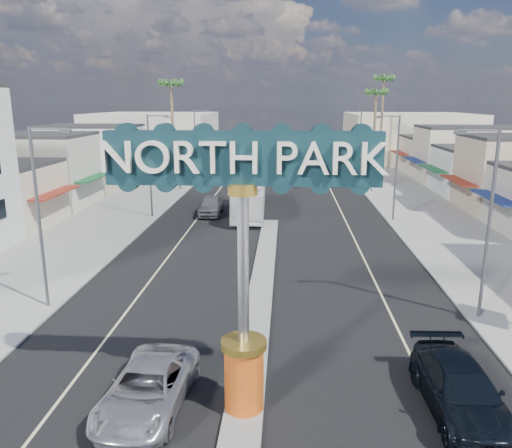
# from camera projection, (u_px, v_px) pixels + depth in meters

# --- Properties ---
(ground) EXTENTS (160.00, 160.00, 0.00)m
(ground) POSITION_uv_depth(u_px,v_px,m) (271.00, 219.00, 43.92)
(ground) COLOR gray
(ground) RESTS_ON ground
(road) EXTENTS (20.00, 120.00, 0.01)m
(road) POSITION_uv_depth(u_px,v_px,m) (271.00, 219.00, 43.91)
(road) COLOR black
(road) RESTS_ON ground
(median_island) EXTENTS (1.30, 30.00, 0.16)m
(median_island) POSITION_uv_depth(u_px,v_px,m) (262.00, 283.00, 28.40)
(median_island) COLOR gray
(median_island) RESTS_ON ground
(sidewalk_left) EXTENTS (8.00, 120.00, 0.12)m
(sidewalk_left) POSITION_uv_depth(u_px,v_px,m) (115.00, 216.00, 44.73)
(sidewalk_left) COLOR gray
(sidewalk_left) RESTS_ON ground
(sidewalk_right) EXTENTS (8.00, 120.00, 0.12)m
(sidewalk_right) POSITION_uv_depth(u_px,v_px,m) (433.00, 221.00, 43.07)
(sidewalk_right) COLOR gray
(sidewalk_right) RESTS_ON ground
(storefront_row_left) EXTENTS (12.00, 42.00, 6.00)m
(storefront_row_left) POSITION_uv_depth(u_px,v_px,m) (66.00, 165.00, 57.20)
(storefront_row_left) COLOR beige
(storefront_row_left) RESTS_ON ground
(storefront_row_right) EXTENTS (12.00, 42.00, 6.00)m
(storefront_row_right) POSITION_uv_depth(u_px,v_px,m) (495.00, 168.00, 54.36)
(storefront_row_right) COLOR #B7B29E
(storefront_row_right) RESTS_ON ground
(backdrop_far_left) EXTENTS (20.00, 20.00, 8.00)m
(backdrop_far_left) POSITION_uv_depth(u_px,v_px,m) (155.00, 136.00, 87.84)
(backdrop_far_left) COLOR #B7B29E
(backdrop_far_left) RESTS_ON ground
(backdrop_far_right) EXTENTS (20.00, 20.00, 8.00)m
(backdrop_far_right) POSITION_uv_depth(u_px,v_px,m) (408.00, 137.00, 85.24)
(backdrop_far_right) COLOR beige
(backdrop_far_right) RESTS_ON ground
(gateway_sign) EXTENTS (8.20, 1.50, 9.15)m
(gateway_sign) POSITION_uv_depth(u_px,v_px,m) (243.00, 242.00, 15.34)
(gateway_sign) COLOR #DE4211
(gateway_sign) RESTS_ON median_island
(traffic_signal_left) EXTENTS (5.09, 0.45, 6.00)m
(traffic_signal_left) POSITION_uv_depth(u_px,v_px,m) (195.00, 153.00, 56.98)
(traffic_signal_left) COLOR #47474C
(traffic_signal_left) RESTS_ON ground
(traffic_signal_right) EXTENTS (5.09, 0.45, 6.00)m
(traffic_signal_right) POSITION_uv_depth(u_px,v_px,m) (357.00, 154.00, 55.90)
(traffic_signal_right) COLOR #47474C
(traffic_signal_right) RESTS_ON ground
(streetlight_l_near) EXTENTS (2.03, 0.22, 9.00)m
(streetlight_l_near) POSITION_uv_depth(u_px,v_px,m) (41.00, 210.00, 23.94)
(streetlight_l_near) COLOR #47474C
(streetlight_l_near) RESTS_ON ground
(streetlight_l_mid) EXTENTS (2.03, 0.22, 9.00)m
(streetlight_l_mid) POSITION_uv_depth(u_px,v_px,m) (151.00, 161.00, 43.31)
(streetlight_l_mid) COLOR #47474C
(streetlight_l_mid) RESTS_ON ground
(streetlight_l_far) EXTENTS (2.03, 0.22, 9.00)m
(streetlight_l_far) POSITION_uv_depth(u_px,v_px,m) (196.00, 141.00, 64.62)
(streetlight_l_far) COLOR #47474C
(streetlight_l_far) RESTS_ON ground
(streetlight_r_near) EXTENTS (2.03, 0.22, 9.00)m
(streetlight_r_near) POSITION_uv_depth(u_px,v_px,m) (486.00, 216.00, 22.70)
(streetlight_r_near) COLOR #47474C
(streetlight_r_near) RESTS_ON ground
(streetlight_r_mid) EXTENTS (2.03, 0.22, 9.00)m
(streetlight_r_mid) POSITION_uv_depth(u_px,v_px,m) (395.00, 162.00, 42.08)
(streetlight_r_mid) COLOR #47474C
(streetlight_r_mid) RESTS_ON ground
(streetlight_r_far) EXTENTS (2.03, 0.22, 9.00)m
(streetlight_r_far) POSITION_uv_depth(u_px,v_px,m) (359.00, 142.00, 63.39)
(streetlight_r_far) COLOR #47474C
(streetlight_r_far) RESTS_ON ground
(palm_left_far) EXTENTS (2.60, 2.60, 13.10)m
(palm_left_far) POSITION_uv_depth(u_px,v_px,m) (171.00, 89.00, 61.28)
(palm_left_far) COLOR brown
(palm_left_far) RESTS_ON ground
(palm_right_mid) EXTENTS (2.60, 2.60, 12.10)m
(palm_right_mid) POSITION_uv_depth(u_px,v_px,m) (376.00, 97.00, 65.77)
(palm_right_mid) COLOR brown
(palm_right_mid) RESTS_ON ground
(palm_right_far) EXTENTS (2.60, 2.60, 14.10)m
(palm_right_far) POSITION_uv_depth(u_px,v_px,m) (384.00, 84.00, 71.04)
(palm_right_far) COLOR brown
(palm_right_far) RESTS_ON ground
(suv_left) EXTENTS (2.85, 5.59, 1.51)m
(suv_left) POSITION_uv_depth(u_px,v_px,m) (148.00, 388.00, 16.79)
(suv_left) COLOR silver
(suv_left) RESTS_ON ground
(suv_right) EXTENTS (2.50, 5.76, 1.65)m
(suv_right) POSITION_uv_depth(u_px,v_px,m) (461.00, 390.00, 16.55)
(suv_right) COLOR black
(suv_right) RESTS_ON ground
(car_parked_left) EXTENTS (2.14, 5.06, 1.71)m
(car_parked_left) POSITION_uv_depth(u_px,v_px,m) (211.00, 206.00, 45.41)
(car_parked_left) COLOR slate
(car_parked_left) RESTS_ON ground
(city_bus) EXTENTS (2.97, 11.45, 3.17)m
(city_bus) POSITION_uv_depth(u_px,v_px,m) (249.00, 198.00, 45.17)
(city_bus) COLOR white
(city_bus) RESTS_ON ground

